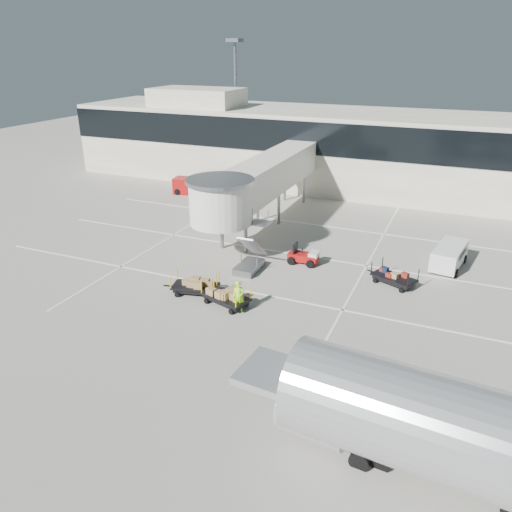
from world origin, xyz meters
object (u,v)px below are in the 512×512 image
object	(u,v)px
ground_worker	(239,297)
baggage_tug	(304,257)
suitcase_cart	(394,278)
minivan	(450,254)
box_cart_near	(226,297)
box_cart_far	(197,286)
belt_loader	(194,186)

from	to	relation	value
ground_worker	baggage_tug	bearing A→B (deg)	52.32
suitcase_cart	baggage_tug	bearing A→B (deg)	-164.79
ground_worker	minivan	distance (m)	15.99
minivan	box_cart_near	bearing A→B (deg)	-127.40
baggage_tug	box_cart_far	bearing A→B (deg)	-122.88
suitcase_cart	box_cart_far	xyz separation A→B (m)	(-11.17, -6.28, 0.08)
ground_worker	minivan	world-z (taller)	ground_worker
baggage_tug	box_cart_far	xyz separation A→B (m)	(-4.72, -7.24, 0.04)
box_cart_far	ground_worker	world-z (taller)	ground_worker
ground_worker	belt_loader	xyz separation A→B (m)	(-14.92, 21.00, -0.13)
box_cart_far	box_cart_near	bearing A→B (deg)	-25.99
belt_loader	suitcase_cart	bearing A→B (deg)	-42.67
minivan	belt_loader	distance (m)	27.50
baggage_tug	minivan	world-z (taller)	minivan
box_cart_near	minivan	size ratio (longest dim) A/B	0.82
suitcase_cart	ground_worker	distance (m)	10.65
ground_worker	box_cart_far	bearing A→B (deg)	136.26
box_cart_far	ground_worker	distance (m)	3.51
minivan	ground_worker	bearing A→B (deg)	-123.87
baggage_tug	minivan	xyz separation A→B (m)	(9.58, 3.49, 0.45)
minivan	belt_loader	size ratio (longest dim) A/B	0.94
baggage_tug	suitcase_cart	world-z (taller)	baggage_tug
box_cart_near	suitcase_cart	bearing A→B (deg)	54.59
minivan	belt_loader	bearing A→B (deg)	169.44
minivan	box_cart_far	bearing A→B (deg)	-133.81
box_cart_near	ground_worker	distance (m)	1.17
baggage_tug	ground_worker	size ratio (longest dim) A/B	1.13
box_cart_far	minivan	world-z (taller)	minivan
box_cart_near	ground_worker	xyz separation A→B (m)	(1.03, -0.39, 0.40)
box_cart_far	baggage_tug	bearing A→B (deg)	44.14
baggage_tug	box_cart_far	distance (m)	8.64
box_cart_far	ground_worker	bearing A→B (deg)	-28.30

